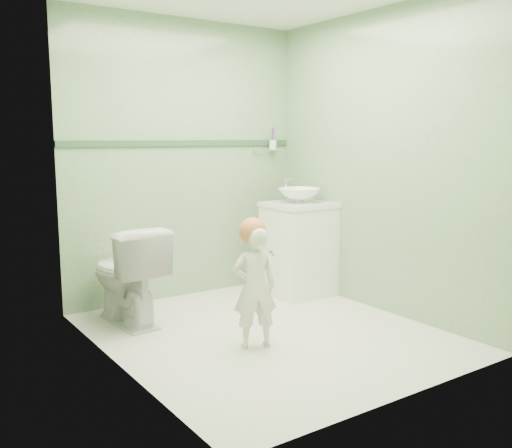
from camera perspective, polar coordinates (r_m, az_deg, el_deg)
ground at (r=4.18m, az=1.19°, el=-10.90°), size 2.50×2.50×0.00m
room_shell at (r=3.94m, az=1.24°, el=5.78°), size 2.50×2.54×2.40m
trim_stripe at (r=4.99m, az=-7.16°, el=8.05°), size 2.20×0.02×0.05m
vanity at (r=5.10m, az=4.29°, el=-2.64°), size 0.52×0.50×0.80m
counter at (r=5.03m, az=4.34°, el=1.94°), size 0.54×0.52×0.04m
basin at (r=5.03m, az=4.35°, el=2.89°), size 0.37×0.37×0.13m
faucet at (r=5.16m, az=3.08°, el=3.94°), size 0.03×0.13×0.18m
cup_holder at (r=5.41m, az=1.62°, el=7.95°), size 0.26×0.07×0.21m
toilet at (r=4.41m, az=-12.87°, el=-4.96°), size 0.47×0.76×0.75m
toddler at (r=3.80m, az=-0.13°, el=-6.38°), size 0.35×0.29×0.82m
hair_cap at (r=3.74m, az=-0.35°, el=-0.72°), size 0.18×0.18×0.18m
teal_toothbrush at (r=3.64m, az=1.48°, el=-2.91°), size 0.11×0.14×0.08m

